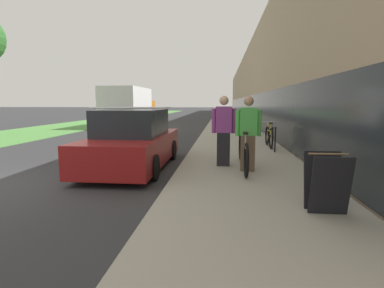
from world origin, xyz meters
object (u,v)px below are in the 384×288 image
object	(u,v)px
sandwich_board_sign	(327,183)
cruiser_bike_nearest	(269,136)
parked_sedan_curbside	(133,142)
person_bystander	(224,131)
moving_truck	(129,107)
person_rider	(248,134)
tandem_bicycle	(243,151)
bike_rack_hoop	(274,136)

from	to	relation	value
sandwich_board_sign	cruiser_bike_nearest	bearing A→B (deg)	88.47
cruiser_bike_nearest	parked_sedan_curbside	bearing A→B (deg)	-140.24
person_bystander	sandwich_board_sign	size ratio (longest dim) A/B	2.01
moving_truck	person_rider	bearing A→B (deg)	-62.71
tandem_bicycle	moving_truck	world-z (taller)	moving_truck
tandem_bicycle	bike_rack_hoop	distance (m)	3.02
cruiser_bike_nearest	sandwich_board_sign	distance (m)	6.79
bike_rack_hoop	sandwich_board_sign	world-z (taller)	sandwich_board_sign
sandwich_board_sign	moving_truck	bearing A→B (deg)	116.13
cruiser_bike_nearest	moving_truck	bearing A→B (deg)	129.66
cruiser_bike_nearest	person_bystander	bearing A→B (deg)	-115.59
person_rider	parked_sedan_curbside	world-z (taller)	person_rider
bike_rack_hoop	person_rider	bearing A→B (deg)	-109.93
person_rider	sandwich_board_sign	bearing A→B (deg)	-70.54
tandem_bicycle	sandwich_board_sign	distance (m)	3.22
bike_rack_hoop	parked_sedan_curbside	world-z (taller)	parked_sedan_curbside
person_rider	moving_truck	size ratio (longest dim) A/B	0.27
person_rider	person_bystander	distance (m)	0.79
bike_rack_hoop	sandwich_board_sign	bearing A→B (deg)	-91.88
bike_rack_hoop	moving_truck	size ratio (longest dim) A/B	0.13
tandem_bicycle	parked_sedan_curbside	bearing A→B (deg)	174.56
tandem_bicycle	cruiser_bike_nearest	distance (m)	3.93
tandem_bicycle	cruiser_bike_nearest	xyz separation A→B (m)	(1.21, 3.74, -0.02)
person_rider	sandwich_board_sign	distance (m)	2.88
parked_sedan_curbside	moving_truck	distance (m)	14.54
person_rider	bike_rack_hoop	size ratio (longest dim) A/B	2.12
parked_sedan_curbside	moving_truck	size ratio (longest dim) A/B	0.65
bike_rack_hoop	cruiser_bike_nearest	xyz separation A→B (m)	(-0.01, 0.97, -0.12)
cruiser_bike_nearest	bike_rack_hoop	bearing A→B (deg)	-89.46
sandwich_board_sign	parked_sedan_curbside	size ratio (longest dim) A/B	0.21
tandem_bicycle	person_bystander	size ratio (longest dim) A/B	1.60
tandem_bicycle	person_rider	distance (m)	0.62
person_rider	parked_sedan_curbside	distance (m)	3.11
person_bystander	parked_sedan_curbside	size ratio (longest dim) A/B	0.42
tandem_bicycle	sandwich_board_sign	size ratio (longest dim) A/B	3.22
bike_rack_hoop	moving_truck	distance (m)	14.26
person_bystander	bike_rack_hoop	world-z (taller)	person_bystander
sandwich_board_sign	tandem_bicycle	bearing A→B (deg)	108.61
tandem_bicycle	moving_truck	size ratio (longest dim) A/B	0.44
person_rider	person_bystander	world-z (taller)	person_bystander
sandwich_board_sign	bike_rack_hoop	bearing A→B (deg)	88.12
bike_rack_hoop	parked_sedan_curbside	size ratio (longest dim) A/B	0.20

